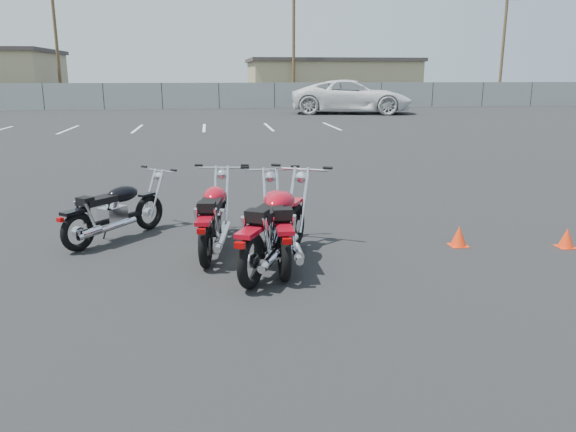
{
  "coord_description": "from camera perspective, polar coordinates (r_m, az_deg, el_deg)",
  "views": [
    {
      "loc": [
        -0.76,
        -6.31,
        2.42
      ],
      "look_at": [
        0.2,
        0.6,
        0.65
      ],
      "focal_mm": 35.0,
      "sensor_mm": 36.0,
      "label": 1
    }
  ],
  "objects": [
    {
      "name": "ground",
      "position": [
        6.8,
        -0.98,
        -6.61
      ],
      "size": [
        120.0,
        120.0,
        0.0
      ],
      "primitive_type": "plane",
      "color": "black",
      "rests_on": "ground"
    },
    {
      "name": "motorcycle_front_red",
      "position": [
        7.9,
        -7.52,
        -0.07
      ],
      "size": [
        0.84,
        2.17,
        1.06
      ],
      "color": "black",
      "rests_on": "ground"
    },
    {
      "name": "motorcycle_second_black",
      "position": [
        8.72,
        -17.16,
        0.47
      ],
      "size": [
        1.56,
        1.74,
        0.97
      ],
      "color": "black",
      "rests_on": "ground"
    },
    {
      "name": "motorcycle_third_red",
      "position": [
        7.38,
        -0.98,
        -0.81
      ],
      "size": [
        0.87,
        2.26,
        1.11
      ],
      "color": "black",
      "rests_on": "ground"
    },
    {
      "name": "motorcycle_rear_red",
      "position": [
        7.14,
        -1.27,
        -1.15
      ],
      "size": [
        1.48,
        2.28,
        1.15
      ],
      "color": "black",
      "rests_on": "ground"
    },
    {
      "name": "training_cone_near",
      "position": [
        8.47,
        16.97,
        -1.96
      ],
      "size": [
        0.25,
        0.25,
        0.3
      ],
      "color": "#FF350D",
      "rests_on": "ground"
    },
    {
      "name": "training_cone_far",
      "position": [
        8.97,
        26.45,
        -2.0
      ],
      "size": [
        0.24,
        0.24,
        0.28
      ],
      "color": "#FF350D",
      "rests_on": "ground"
    },
    {
      "name": "chainlink_fence",
      "position": [
        41.34,
        -7.03,
        12.05
      ],
      "size": [
        80.06,
        0.06,
        1.8
      ],
      "color": "gray",
      "rests_on": "ground"
    },
    {
      "name": "tan_building_east",
      "position": [
        51.45,
        4.26,
        13.6
      ],
      "size": [
        14.4,
        9.4,
        3.7
      ],
      "color": "tan",
      "rests_on": "ground"
    },
    {
      "name": "utility_pole_b",
      "position": [
        47.7,
        -22.46,
        15.95
      ],
      "size": [
        1.8,
        0.24,
        9.0
      ],
      "color": "#4E3A24",
      "rests_on": "ground"
    },
    {
      "name": "utility_pole_c",
      "position": [
        45.87,
        0.58,
        17.09
      ],
      "size": [
        1.8,
        0.24,
        9.0
      ],
      "color": "#4E3A24",
      "rests_on": "ground"
    },
    {
      "name": "utility_pole_d",
      "position": [
        52.56,
        21.01,
        15.82
      ],
      "size": [
        1.8,
        0.24,
        9.0
      ],
      "color": "#4E3A24",
      "rests_on": "ground"
    },
    {
      "name": "parking_line_stripes",
      "position": [
        26.48,
        -11.8,
        8.72
      ],
      "size": [
        15.12,
        4.0,
        0.01
      ],
      "color": "silver",
      "rests_on": "ground"
    },
    {
      "name": "white_van",
      "position": [
        35.93,
        6.52,
        12.9
      ],
      "size": [
        5.25,
        9.11,
        3.25
      ],
      "primitive_type": "imported",
      "rotation": [
        0.0,
        0.0,
        1.35
      ],
      "color": "silver",
      "rests_on": "ground"
    }
  ]
}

